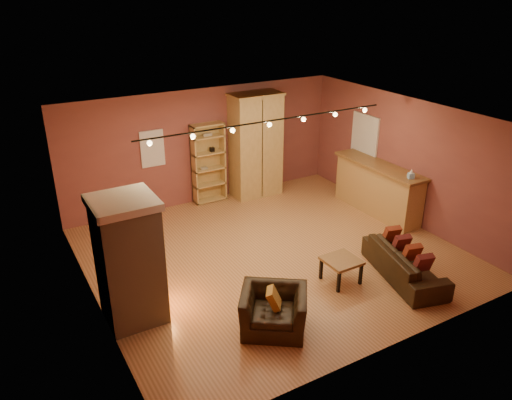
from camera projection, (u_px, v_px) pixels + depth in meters
floor at (273, 254)px, 10.12m from camera, size 7.00×7.00×0.00m
ceiling at (275, 119)px, 8.99m from camera, size 7.00×7.00×0.00m
back_wall at (204, 146)px, 12.13m from camera, size 7.00×0.02×2.80m
left_wall at (88, 233)px, 7.96m from camera, size 0.02×6.50×2.80m
right_wall at (407, 161)px, 11.15m from camera, size 0.02×6.50×2.80m
fireplace at (130, 260)px, 7.83m from camera, size 1.01×0.98×2.12m
back_window at (152, 149)px, 11.46m from camera, size 0.56×0.04×0.86m
bookcase at (208, 162)px, 12.22m from camera, size 0.81×0.32×1.99m
armoire at (256, 145)px, 12.48m from camera, size 1.29×0.73×2.62m
bar_counter at (378, 188)px, 11.74m from camera, size 0.66×2.51×1.20m
tissue_box at (411, 174)px, 10.65m from camera, size 0.18×0.18×0.23m
right_window at (365, 135)px, 12.15m from camera, size 0.05×0.90×1.00m
loveseat at (405, 258)px, 9.19m from camera, size 1.07×2.05×0.80m
armchair at (274, 304)px, 7.79m from camera, size 1.22×1.14×0.90m
coffee_table at (341, 263)px, 9.05m from camera, size 0.62×0.62×0.46m
track_rail at (269, 123)px, 9.20m from camera, size 5.20×0.09×0.13m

